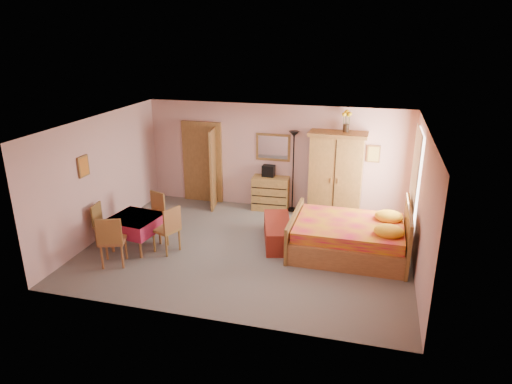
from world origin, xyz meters
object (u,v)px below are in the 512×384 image
(wall_mirror, at_px, (273,147))
(floor_lamp, at_px, (293,172))
(chair_west, at_px, (106,225))
(wardrobe, at_px, (336,176))
(stereo, at_px, (269,171))
(chair_south, at_px, (113,240))
(dining_table, at_px, (136,232))
(bed, at_px, (349,228))
(chair_north, at_px, (152,214))
(bench, at_px, (278,232))
(chair_east, at_px, (166,229))
(sunflower_vase, at_px, (346,121))
(chest_of_drawers, at_px, (271,193))

(wall_mirror, bearing_deg, floor_lamp, -14.78)
(chair_west, bearing_deg, floor_lamp, 124.13)
(wall_mirror, height_order, floor_lamp, floor_lamp)
(wardrobe, bearing_deg, stereo, 176.33)
(chair_south, bearing_deg, stereo, 39.26)
(dining_table, bearing_deg, bed, 12.06)
(chair_north, bearing_deg, bench, -154.94)
(wardrobe, height_order, chair_east, wardrobe)
(bed, distance_m, chair_east, 3.67)
(bed, height_order, chair_east, bed)
(bed, distance_m, chair_west, 5.00)
(floor_lamp, height_order, chair_north, floor_lamp)
(stereo, relative_size, chair_north, 0.33)
(bench, bearing_deg, sunflower_vase, 57.22)
(sunflower_vase, relative_size, bench, 0.35)
(bed, xyz_separation_m, bench, (-1.47, 0.08, -0.30))
(chest_of_drawers, height_order, wall_mirror, wall_mirror)
(chair_south, bearing_deg, sunflower_vase, 21.83)
(wall_mirror, xyz_separation_m, bench, (0.58, -2.04, -1.31))
(stereo, xyz_separation_m, chair_north, (-2.12, -2.12, -0.53))
(wall_mirror, height_order, sunflower_vase, sunflower_vase)
(wall_mirror, height_order, chair_west, wall_mirror)
(floor_lamp, height_order, chair_east, floor_lamp)
(sunflower_vase, bearing_deg, chest_of_drawers, 179.26)
(chair_north, bearing_deg, dining_table, 111.05)
(chest_of_drawers, relative_size, chair_north, 0.98)
(sunflower_vase, xyz_separation_m, bench, (-1.16, -1.80, -2.09))
(sunflower_vase, distance_m, bench, 2.99)
(chair_west, bearing_deg, chair_east, 85.06)
(bench, distance_m, chair_east, 2.31)
(bed, height_order, dining_table, bed)
(dining_table, bearing_deg, floor_lamp, 46.69)
(stereo, relative_size, dining_table, 0.32)
(chest_of_drawers, height_order, bench, chest_of_drawers)
(bed, relative_size, chair_east, 2.37)
(bench, relative_size, chair_east, 1.46)
(stereo, bearing_deg, sunflower_vase, -2.56)
(chair_east, bearing_deg, chair_south, 158.14)
(chest_of_drawers, distance_m, floor_lamp, 0.79)
(floor_lamp, bearing_deg, chair_south, -127.61)
(floor_lamp, xyz_separation_m, dining_table, (-2.72, -2.88, -0.66))
(wardrobe, relative_size, chair_east, 2.13)
(bench, bearing_deg, floor_lamp, 91.19)
(chest_of_drawers, bearing_deg, floor_lamp, 4.85)
(chair_south, bearing_deg, bed, 1.21)
(bed, relative_size, dining_table, 2.47)
(chest_of_drawers, xyz_separation_m, floor_lamp, (0.54, 0.07, 0.58))
(wardrobe, bearing_deg, chair_north, -151.15)
(floor_lamp, relative_size, chair_south, 1.98)
(chest_of_drawers, xyz_separation_m, chair_north, (-2.19, -2.06, 0.03))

